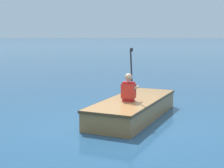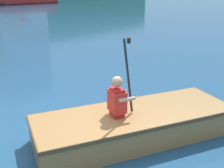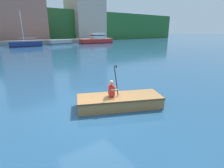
{
  "view_description": "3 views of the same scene",
  "coord_description": "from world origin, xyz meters",
  "px_view_note": "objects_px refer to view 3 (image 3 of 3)",
  "views": [
    {
      "loc": [
        -6.91,
        0.16,
        1.96
      ],
      "look_at": [
        0.93,
        0.14,
        0.8
      ],
      "focal_mm": 55.0,
      "sensor_mm": 36.0,
      "label": 1
    },
    {
      "loc": [
        -2.28,
        -2.82,
        2.34
      ],
      "look_at": [
        0.93,
        0.14,
        0.8
      ],
      "focal_mm": 45.0,
      "sensor_mm": 36.0,
      "label": 2
    },
    {
      "loc": [
        -2.92,
        -5.28,
        2.83
      ],
      "look_at": [
        0.93,
        0.14,
        0.8
      ],
      "focal_mm": 28.0,
      "sensor_mm": 36.0,
      "label": 3
    }
  ],
  "objects_px": {
    "moored_boat_dock_east_inner": "(97,40)",
    "rowboat_foreground": "(121,100)",
    "moored_boat_dock_center_far": "(26,44)",
    "person_paddler": "(112,89)",
    "moored_boat_dock_center_near": "(60,42)"
  },
  "relations": [
    {
      "from": "moored_boat_dock_center_far",
      "to": "rowboat_foreground",
      "type": "bearing_deg",
      "value": -94.01
    },
    {
      "from": "moored_boat_dock_east_inner",
      "to": "person_paddler",
      "type": "height_order",
      "value": "moored_boat_dock_east_inner"
    },
    {
      "from": "moored_boat_dock_east_inner",
      "to": "rowboat_foreground",
      "type": "height_order",
      "value": "moored_boat_dock_east_inner"
    },
    {
      "from": "moored_boat_dock_center_near",
      "to": "person_paddler",
      "type": "height_order",
      "value": "person_paddler"
    },
    {
      "from": "moored_boat_dock_east_inner",
      "to": "person_paddler",
      "type": "xyz_separation_m",
      "value": [
        -17.48,
        -30.65,
        -0.09
      ]
    },
    {
      "from": "moored_boat_dock_east_inner",
      "to": "moored_boat_dock_center_far",
      "type": "bearing_deg",
      "value": -178.93
    },
    {
      "from": "moored_boat_dock_east_inner",
      "to": "person_paddler",
      "type": "relative_size",
      "value": 6.31
    },
    {
      "from": "moored_boat_dock_center_far",
      "to": "moored_boat_dock_east_inner",
      "type": "height_order",
      "value": "moored_boat_dock_center_far"
    },
    {
      "from": "moored_boat_dock_center_far",
      "to": "rowboat_foreground",
      "type": "distance_m",
      "value": 30.59
    },
    {
      "from": "person_paddler",
      "to": "moored_boat_dock_east_inner",
      "type": "bearing_deg",
      "value": 60.3
    },
    {
      "from": "moored_boat_dock_center_far",
      "to": "rowboat_foreground",
      "type": "relative_size",
      "value": 1.82
    },
    {
      "from": "moored_boat_dock_east_inner",
      "to": "person_paddler",
      "type": "distance_m",
      "value": 35.28
    },
    {
      "from": "rowboat_foreground",
      "to": "person_paddler",
      "type": "bearing_deg",
      "value": 155.62
    },
    {
      "from": "moored_boat_dock_center_near",
      "to": "rowboat_foreground",
      "type": "xyz_separation_m",
      "value": [
        -9.48,
        -33.18,
        -0.19
      ]
    },
    {
      "from": "moored_boat_dock_center_near",
      "to": "moored_boat_dock_east_inner",
      "type": "distance_m",
      "value": 8.05
    }
  ]
}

